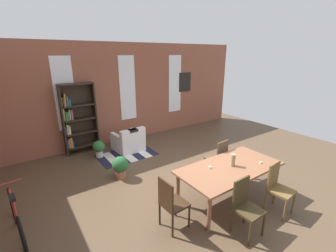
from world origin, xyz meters
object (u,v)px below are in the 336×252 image
object	(u,v)px
dining_table	(230,170)
dining_chair_near_left	(245,205)
dining_chair_far_right	(218,157)
vase_on_table	(233,160)
dining_chair_near_right	(278,186)
dining_chair_head_left	(171,202)
potted_plant_corner	(99,148)
armchair_white	(129,142)
potted_plant_by_shelf	(120,166)
bicycle_second	(17,219)
bookshelf_tall	(77,119)

from	to	relation	value
dining_table	dining_chair_near_left	distance (m)	0.91
dining_chair_far_right	vase_on_table	bearing A→B (deg)	-118.83
dining_chair_near_left	dining_chair_near_right	bearing A→B (deg)	-0.02
dining_chair_head_left	dining_chair_near_left	size ratio (longest dim) A/B	1.00
dining_chair_far_right	potted_plant_corner	size ratio (longest dim) A/B	1.93
vase_on_table	armchair_white	xyz separation A→B (m)	(-0.65, 3.44, -0.58)
potted_plant_by_shelf	bicycle_second	bearing A→B (deg)	-159.71
dining_chair_far_right	dining_chair_near_right	size ratio (longest dim) A/B	1.00
dining_chair_head_left	dining_table	bearing A→B (deg)	0.13
armchair_white	dining_chair_head_left	bearing A→B (deg)	-103.91
dining_chair_head_left	potted_plant_corner	size ratio (longest dim) A/B	1.93
dining_table	dining_chair_head_left	xyz separation A→B (m)	(-1.43, -0.00, -0.15)
vase_on_table	dining_chair_head_left	size ratio (longest dim) A/B	0.26
dining_chair_near_left	armchair_white	world-z (taller)	dining_chair_near_left
vase_on_table	bookshelf_tall	bearing A→B (deg)	114.92
bicycle_second	dining_table	bearing A→B (deg)	-19.34
dining_chair_head_left	armchair_white	bearing A→B (deg)	76.09
dining_chair_near_left	armchair_white	xyz separation A→B (m)	(-0.10, 4.19, -0.23)
vase_on_table	potted_plant_corner	distance (m)	3.85
vase_on_table	dining_chair_near_right	bearing A→B (deg)	-61.88
dining_table	dining_chair_head_left	world-z (taller)	dining_chair_head_left
vase_on_table	dining_chair_head_left	bearing A→B (deg)	-179.87
dining_chair_near_left	armchair_white	bearing A→B (deg)	91.42
dining_chair_far_right	dining_chair_head_left	distance (m)	2.06
dining_table	potted_plant_by_shelf	bearing A→B (deg)	125.70
vase_on_table	dining_chair_far_right	distance (m)	0.93
dining_table	dining_chair_near_left	size ratio (longest dim) A/B	2.23
bookshelf_tall	bicycle_second	distance (m)	3.44
dining_chair_near_right	dining_chair_head_left	size ratio (longest dim) A/B	1.00
armchair_white	dining_table	bearing A→B (deg)	-80.38
bookshelf_tall	dining_chair_near_left	bearing A→B (deg)	-74.27
dining_chair_head_left	potted_plant_corner	bearing A→B (deg)	91.11
dining_chair_far_right	dining_chair_near_left	world-z (taller)	same
dining_table	dining_chair_far_right	xyz separation A→B (m)	(0.48, 0.75, -0.15)
dining_table	bookshelf_tall	xyz separation A→B (m)	(-1.86, 4.15, 0.38)
potted_plant_corner	dining_chair_near_left	bearing A→B (deg)	-76.37
vase_on_table	dining_chair_far_right	bearing A→B (deg)	61.17
bicycle_second	potted_plant_by_shelf	bearing A→B (deg)	20.29
vase_on_table	dining_chair_near_left	distance (m)	0.99
dining_chair_head_left	potted_plant_by_shelf	xyz separation A→B (m)	(-0.03, 2.04, -0.20)
dining_chair_near_left	potted_plant_corner	world-z (taller)	dining_chair_near_left
dining_table	vase_on_table	xyz separation A→B (m)	(0.07, 0.00, 0.19)
dining_chair_near_left	potted_plant_corner	distance (m)	4.35
bookshelf_tall	potted_plant_by_shelf	xyz separation A→B (m)	(0.40, -2.12, -0.74)
vase_on_table	armchair_white	world-z (taller)	vase_on_table
bookshelf_tall	potted_plant_by_shelf	size ratio (longest dim) A/B	3.81
vase_on_table	bicycle_second	bearing A→B (deg)	161.00
dining_chair_head_left	potted_plant_by_shelf	distance (m)	2.05
dining_chair_near_right	dining_chair_near_left	xyz separation A→B (m)	(-0.95, 0.00, 0.00)
dining_table	vase_on_table	distance (m)	0.20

